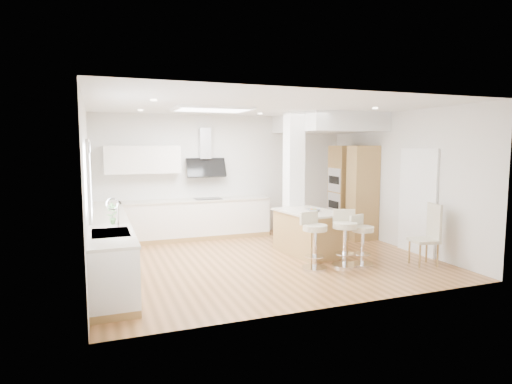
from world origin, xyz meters
name	(u,v)px	position (x,y,z in m)	size (l,w,h in m)	color
ground	(264,259)	(0.00, 0.00, 0.00)	(6.00, 6.00, 0.00)	#AA713F
ceiling	(264,259)	(0.00, 0.00, 0.00)	(6.00, 5.00, 0.02)	silver
wall_back	(225,175)	(0.00, 2.50, 1.40)	(6.00, 0.04, 2.80)	silver
wall_left	(87,190)	(-3.00, 0.00, 1.40)	(0.04, 5.00, 2.80)	silver
wall_right	(399,180)	(3.00, 0.00, 1.40)	(0.04, 5.00, 2.80)	silver
skylight	(213,109)	(-0.79, 0.60, 2.77)	(4.10, 2.10, 0.06)	white
window_left	(89,176)	(-2.96, -0.90, 1.69)	(0.06, 1.28, 1.07)	white
doorway_right	(418,203)	(2.97, -0.60, 1.00)	(0.05, 1.00, 2.10)	#4F463E
counter_left	(109,244)	(-2.70, 0.23, 0.46)	(0.63, 4.50, 1.35)	#A98248
counter_back	(190,208)	(-0.91, 2.22, 0.70)	(3.62, 0.63, 2.50)	#A98248
pillar	(294,179)	(1.05, 0.95, 1.40)	(0.35, 0.35, 2.80)	white
soffit	(327,123)	(2.10, 1.40, 2.60)	(1.78, 2.20, 0.40)	silver
oven_column	(352,191)	(2.68, 1.23, 1.05)	(0.63, 1.21, 2.10)	#A98248
peninsula	(309,232)	(0.99, 0.10, 0.43)	(1.10, 1.50, 0.91)	#A98248
bar_stool_a	(314,237)	(0.59, -0.83, 0.55)	(0.53, 0.53, 0.97)	silver
bar_stool_b	(345,235)	(1.17, -0.87, 0.55)	(0.58, 0.58, 0.98)	silver
bar_stool_c	(362,237)	(1.49, -0.93, 0.49)	(0.49, 0.49, 0.88)	silver
dining_chair	(429,232)	(2.59, -1.35, 0.58)	(0.49, 0.49, 1.09)	beige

